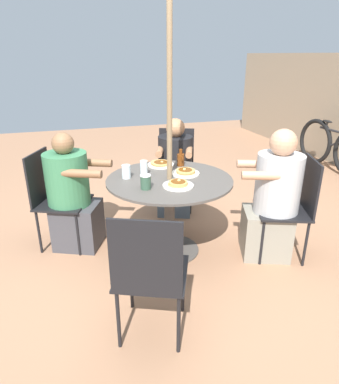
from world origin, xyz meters
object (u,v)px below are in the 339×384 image
(diner_north, at_px, (175,171))
(diner_east, at_px, (72,198))
(patio_chair_west, at_px, (294,203))
(patio_table, at_px, (170,196))
(bicycle, at_px, (333,147))
(pancake_plate_b, at_px, (185,172))
(pancake_plate_c, at_px, (161,164))
(drinking_glass_b, at_px, (144,168))
(drinking_glass_a, at_px, (126,172))
(patio_chair_north, at_px, (176,164))
(syrup_bottle, at_px, (181,159))
(patio_chair_south, at_px, (150,271))
(patio_chair_east, at_px, (53,194))
(pancake_plate_a, at_px, (178,184))
(coffee_cup, at_px, (146,182))
(diner_west, at_px, (273,202))

(diner_north, height_order, diner_east, diner_east)
(diner_east, height_order, patio_chair_west, diner_east)
(patio_table, height_order, bicycle, bicycle)
(diner_east, bearing_deg, pancake_plate_b, 97.79)
(diner_east, height_order, pancake_plate_c, diner_east)
(patio_table, height_order, drinking_glass_b, drinking_glass_b)
(drinking_glass_a, bearing_deg, pancake_plate_c, 124.11)
(patio_chair_north, xyz_separation_m, pancake_plate_c, (0.62, -0.36, 0.21))
(diner_north, relative_size, drinking_glass_a, 9.18)
(pancake_plate_b, bearing_deg, diner_east, -106.14)
(patio_table, bearing_deg, diner_north, 158.88)
(syrup_bottle, bearing_deg, pancake_plate_b, -9.04)
(diner_north, distance_m, diner_east, 1.24)
(patio_chair_west, height_order, syrup_bottle, patio_chair_west)
(patio_table, distance_m, diner_east, 0.90)
(patio_chair_south, height_order, bicycle, patio_chair_south)
(pancake_plate_b, bearing_deg, syrup_bottle, 170.96)
(patio_chair_north, bearing_deg, diner_north, 90.00)
(diner_east, distance_m, pancake_plate_c, 0.89)
(bicycle, bearing_deg, patio_chair_north, -79.18)
(patio_chair_west, xyz_separation_m, drinking_glass_b, (-0.53, -1.20, 0.27))
(patio_chair_east, xyz_separation_m, syrup_bottle, (0.11, 1.20, 0.26))
(pancake_plate_b, bearing_deg, bicycle, 116.50)
(patio_chair_north, height_order, syrup_bottle, patio_chair_north)
(diner_north, xyz_separation_m, diner_east, (0.47, -1.15, 0.01))
(pancake_plate_a, bearing_deg, diner_east, -123.88)
(pancake_plate_b, height_order, coffee_cup, coffee_cup)
(diner_north, distance_m, pancake_plate_c, 0.59)
(patio_chair_west, height_order, coffee_cup, patio_chair_west)
(diner_north, bearing_deg, pancake_plate_a, 94.39)
(diner_east, bearing_deg, diner_west, 91.60)
(patio_table, relative_size, syrup_bottle, 6.70)
(patio_table, height_order, pancake_plate_b, pancake_plate_b)
(pancake_plate_b, bearing_deg, coffee_cup, -59.56)
(patio_chair_east, distance_m, pancake_plate_a, 1.20)
(pancake_plate_b, xyz_separation_m, coffee_cup, (0.25, -0.43, 0.04))
(diner_north, distance_m, bicycle, 2.91)
(patio_table, bearing_deg, syrup_bottle, 146.90)
(patio_chair_east, relative_size, patio_chair_south, 1.00)
(diner_east, height_order, drinking_glass_b, diner_east)
(drinking_glass_b, bearing_deg, pancake_plate_b, 78.92)
(diner_west, bearing_deg, syrup_bottle, 64.95)
(diner_north, bearing_deg, bicycle, -144.59)
(pancake_plate_b, xyz_separation_m, syrup_bottle, (-0.25, 0.04, 0.05))
(patio_chair_east, height_order, pancake_plate_c, patio_chair_east)
(pancake_plate_a, height_order, syrup_bottle, syrup_bottle)
(bicycle, bearing_deg, coffee_cup, -63.43)
(diner_east, relative_size, diner_west, 0.94)
(pancake_plate_b, xyz_separation_m, drinking_glass_b, (-0.07, -0.36, 0.05))
(patio_chair_north, bearing_deg, pancake_plate_b, 98.08)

